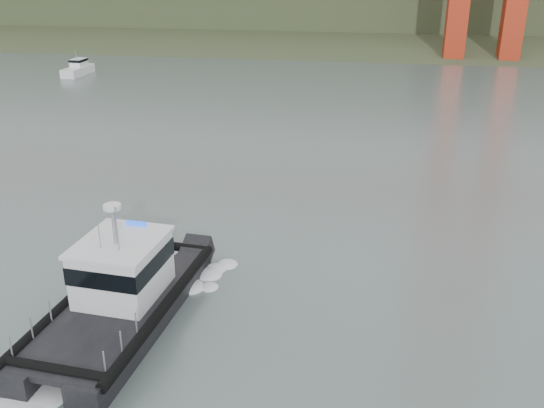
# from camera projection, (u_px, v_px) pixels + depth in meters

# --- Properties ---
(ground) EXTENTS (400.00, 400.00, 0.00)m
(ground) POSITION_uv_depth(u_px,v_px,m) (210.00, 324.00, 27.07)
(ground) COLOR #4D5C58
(ground) RESTS_ON ground
(patrol_boat) EXTENTS (5.23, 12.17, 5.76)m
(patrol_boat) POSITION_uv_depth(u_px,v_px,m) (121.00, 290.00, 26.92)
(patrol_boat) COLOR black
(patrol_boat) RESTS_ON ground
(motorboat) EXTENTS (2.20, 6.03, 3.28)m
(motorboat) POSITION_uv_depth(u_px,v_px,m) (78.00, 69.00, 81.73)
(motorboat) COLOR white
(motorboat) RESTS_ON ground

